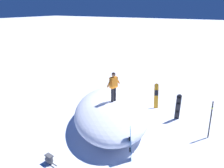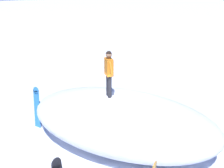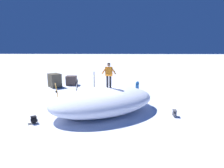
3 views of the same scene
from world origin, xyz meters
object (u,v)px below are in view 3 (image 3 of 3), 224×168
Objects in this scene: backpack_far at (34,120)px; snowboard_tertiary_upright at (77,89)px; backpack_near at (175,113)px; snowboarder_standing at (109,73)px; snowboard_secondary_upright at (137,92)px; trail_marker_pole at (94,82)px; snowboard_primary_upright at (57,94)px.

snowboard_tertiary_upright is at bearing -104.51° from backpack_far.
snowboard_tertiary_upright is at bearing -27.58° from backpack_near.
snowboarder_standing is at bearing 135.33° from snowboard_tertiary_upright.
backpack_far is at bearing 9.25° from backpack_near.
backpack_far is (6.18, 4.24, -0.65)m from snowboard_secondary_upright.
snowboard_tertiary_upright reaches higher than backpack_far.
snowboarder_standing is at bearing 109.01° from trail_marker_pole.
snowboard_secondary_upright is 7.52m from backpack_far.
backpack_far is at bearing 85.58° from snowboard_primary_upright.
snowboarder_standing is at bearing -152.15° from backpack_far.
snowboard_primary_upright is 4.34m from trail_marker_pole.
trail_marker_pole is at bearing -44.19° from backpack_near.
snowboard_primary_upright is 2.04m from snowboard_tertiary_upright.
trail_marker_pole reaches higher than snowboard_secondary_upright.
snowboard_secondary_upright reaches higher than backpack_near.
snowboard_primary_upright is 2.48× the size of backpack_near.
backpack_near is 1.25× the size of backpack_far.
snowboard_tertiary_upright is (-1.04, -1.75, -0.00)m from snowboard_primary_upright.
snowboard_secondary_upright is at bearing 144.00° from trail_marker_pole.
snowboarder_standing reaches higher than backpack_near.
snowboarder_standing is 5.22m from backpack_far.
snowboard_primary_upright is at bearing 9.85° from snowboard_secondary_upright.
snowboard_secondary_upright is 0.99× the size of snowboard_tertiary_upright.
trail_marker_pole is at bearing -70.99° from snowboarder_standing.
backpack_far is at bearing 70.41° from trail_marker_pole.
snowboarder_standing is 4.33m from snowboard_tertiary_upright.
backpack_far is (0.25, 3.21, -0.66)m from snowboard_primary_upright.
trail_marker_pole is at bearing -120.81° from snowboard_primary_upright.
trail_marker_pole reaches higher than backpack_near.
snowboard_primary_upright is 8.22m from backpack_near.
backpack_near is (-4.12, 0.83, -2.37)m from snowboarder_standing.
snowboarder_standing is 4.35m from snowboard_primary_upright.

